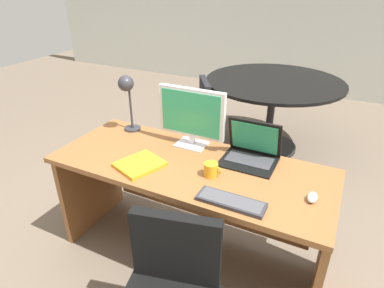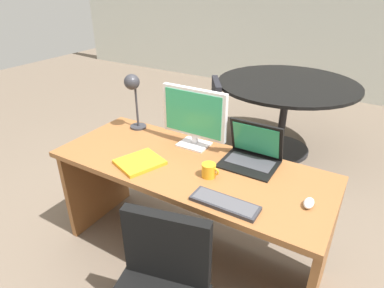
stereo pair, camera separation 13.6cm
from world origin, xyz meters
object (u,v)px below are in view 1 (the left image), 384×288
at_px(mouse, 312,197).
at_px(book, 140,164).
at_px(meeting_chair_near, 189,125).
at_px(laptop, 252,148).
at_px(desk_lamp, 127,91).
at_px(meeting_table, 272,97).
at_px(monitor, 191,115).
at_px(coffee_mug, 211,170).
at_px(desk, 193,189).
at_px(keyboard, 231,201).

height_order(mouse, book, mouse).
bearing_deg(meeting_chair_near, laptop, -48.03).
bearing_deg(laptop, desk_lamp, 179.91).
distance_m(mouse, meeting_table, 2.00).
xyz_separation_m(monitor, book, (-0.16, -0.38, -0.21)).
distance_m(laptop, mouse, 0.50).
bearing_deg(coffee_mug, desk, 146.58).
distance_m(monitor, mouse, 0.89).
relative_size(book, meeting_table, 0.22).
xyz_separation_m(desk, coffee_mug, (0.17, -0.11, 0.26)).
bearing_deg(meeting_chair_near, desk, -62.04).
distance_m(desk, mouse, 0.77).
height_order(book, meeting_chair_near, meeting_chair_near).
height_order(laptop, coffee_mug, laptop).
xyz_separation_m(desk, book, (-0.26, -0.21, 0.23)).
relative_size(desk, coffee_mug, 16.42).
bearing_deg(coffee_mug, laptop, 63.61).
bearing_deg(coffee_mug, book, -167.57).
xyz_separation_m(desk_lamp, meeting_chair_near, (-0.08, 1.12, -0.72)).
bearing_deg(meeting_chair_near, desk_lamp, -85.72).
height_order(laptop, desk_lamp, desk_lamp).
height_order(coffee_mug, meeting_chair_near, coffee_mug).
bearing_deg(coffee_mug, mouse, 1.82).
bearing_deg(meeting_table, desk, -92.06).
bearing_deg(laptop, desk, -150.33).
bearing_deg(desk_lamp, desk, -16.70).
height_order(mouse, meeting_chair_near, meeting_chair_near).
relative_size(keyboard, book, 1.10).
bearing_deg(meeting_chair_near, keyboard, -56.68).
distance_m(monitor, desk_lamp, 0.51).
xyz_separation_m(keyboard, mouse, (0.36, 0.21, 0.01)).
height_order(meeting_table, meeting_chair_near, meeting_chair_near).
xyz_separation_m(desk, meeting_chair_near, (-0.69, 1.30, -0.20)).
xyz_separation_m(monitor, desk_lamp, (-0.51, 0.01, 0.08)).
xyz_separation_m(monitor, meeting_chair_near, (-0.59, 1.12, -0.64)).
bearing_deg(keyboard, meeting_table, 98.15).
xyz_separation_m(desk, laptop, (0.32, 0.18, 0.30)).
relative_size(keyboard, mouse, 3.98).
height_order(monitor, laptop, monitor).
distance_m(desk, laptop, 0.47).
height_order(laptop, book, laptop).
bearing_deg(keyboard, book, 171.28).
distance_m(laptop, desk_lamp, 0.95).
bearing_deg(monitor, meeting_chair_near, 117.72).
relative_size(coffee_mug, meeting_chair_near, 0.13).
xyz_separation_m(book, coffee_mug, (0.43, 0.09, 0.03)).
height_order(desk, book, book).
height_order(desk_lamp, book, desk_lamp).
bearing_deg(keyboard, coffee_mug, 135.39).
bearing_deg(mouse, desk, 172.52).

